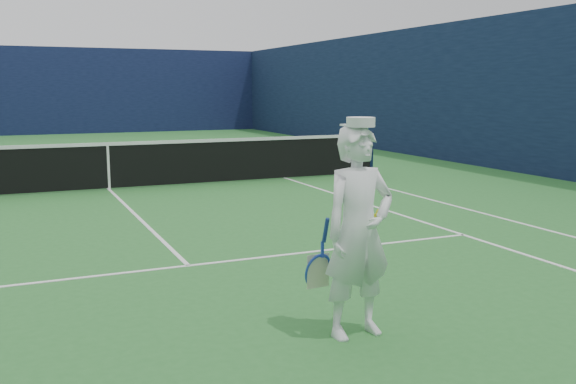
# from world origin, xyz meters

# --- Properties ---
(ground) EXTENTS (80.00, 80.00, 0.00)m
(ground) POSITION_xyz_m (0.00, 0.00, 0.00)
(ground) COLOR #296C2C
(ground) RESTS_ON ground
(court_markings) EXTENTS (11.03, 23.83, 0.01)m
(court_markings) POSITION_xyz_m (0.00, 0.00, 0.00)
(court_markings) COLOR white
(court_markings) RESTS_ON ground
(windscreen_fence) EXTENTS (20.12, 36.12, 4.00)m
(windscreen_fence) POSITION_xyz_m (0.00, 0.00, 2.00)
(windscreen_fence) COLOR #10173B
(windscreen_fence) RESTS_ON ground
(tennis_net) EXTENTS (12.88, 0.09, 1.07)m
(tennis_net) POSITION_xyz_m (0.00, 0.00, 0.55)
(tennis_net) COLOR #141E4C
(tennis_net) RESTS_ON ground
(tennis_player) EXTENTS (0.80, 0.49, 1.89)m
(tennis_player) POSITION_xyz_m (0.78, -9.12, 0.92)
(tennis_player) COLOR white
(tennis_player) RESTS_ON ground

